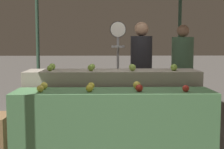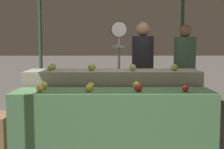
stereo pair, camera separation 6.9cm
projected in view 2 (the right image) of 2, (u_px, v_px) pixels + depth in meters
The scene contains 19 objects.
display_counter_front at pixel (113, 127), 3.54m from camera, with size 2.24×0.55×0.85m, color #4C7A4C.
display_counter_back at pixel (113, 109), 4.13m from camera, with size 2.24×0.55×1.02m, color gray.
apple_front_0 at pixel (40, 89), 3.38m from camera, with size 0.08×0.08×0.08m, color gold.
apple_front_1 at pixel (89, 88), 3.40m from camera, with size 0.08×0.08×0.08m, color gold.
apple_front_2 at pixel (139, 88), 3.40m from camera, with size 0.08×0.08×0.08m, color #AD281E.
apple_front_3 at pixel (185, 89), 3.38m from camera, with size 0.07×0.07×0.07m, color #B72D23.
apple_front_4 at pixel (44, 86), 3.60m from camera, with size 0.08×0.08×0.08m, color gold.
apple_front_5 at pixel (91, 86), 3.59m from camera, with size 0.08×0.08×0.08m, color gold.
apple_front_6 at pixel (137, 85), 3.60m from camera, with size 0.09×0.09×0.09m, color yellow.
apple_back_0 at pixel (50, 68), 3.96m from camera, with size 0.07×0.07×0.07m, color #7AA338.
apple_back_1 at pixel (91, 68), 3.96m from camera, with size 0.08×0.08×0.08m, color #7AA338.
apple_back_2 at pixel (133, 68), 3.96m from camera, with size 0.09×0.09×0.09m, color #8EB247.
apple_back_3 at pixel (174, 68), 3.98m from camera, with size 0.09×0.09×0.09m, color #84AD3D.
apple_back_4 at pixel (53, 66), 4.17m from camera, with size 0.08×0.08×0.08m, color #84AD3D.
apple_back_5 at pixel (93, 67), 4.17m from camera, with size 0.08×0.08×0.08m, color #8EB247.
apple_back_6 at pixel (132, 67), 4.18m from camera, with size 0.07×0.07×0.07m, color #7AA338.
produce_scale at pixel (119, 54), 4.63m from camera, with size 0.24×0.20×1.70m.
person_vendor_at_scale at pixel (143, 67), 5.01m from camera, with size 0.39×0.39×1.71m.
person_customer_left at pixel (185, 65), 5.77m from camera, with size 0.43×0.43×1.71m.
Camera 2 is at (-0.05, -3.46, 1.38)m, focal length 50.00 mm.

